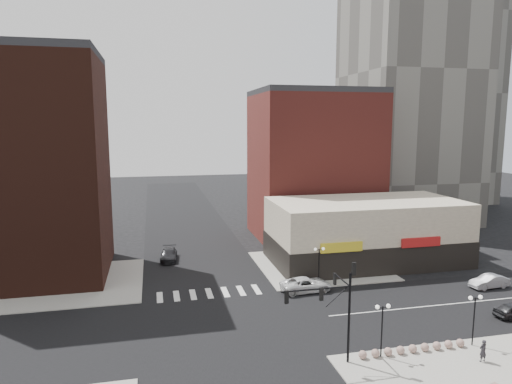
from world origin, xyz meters
name	(u,v)px	position (x,y,z in m)	size (l,w,h in m)	color
ground	(222,327)	(0.00, 0.00, 0.00)	(240.00, 240.00, 0.00)	black
road_ew	(222,327)	(0.00, 0.00, 0.01)	(200.00, 14.00, 0.02)	black
road_ns	(222,327)	(0.00, 0.00, 0.01)	(14.00, 200.00, 0.02)	black
sidewalk_nw	(74,283)	(-14.50, 14.50, 0.06)	(15.00, 15.00, 0.12)	gray
sidewalk_ne	(319,265)	(14.50, 14.50, 0.06)	(15.00, 15.00, 0.12)	gray
building_nw	(31,170)	(-19.00, 18.50, 12.50)	(16.00, 15.00, 25.00)	#331710
building_ne_midrise	(313,167)	(19.00, 29.50, 11.00)	(18.00, 15.00, 22.00)	maroon
tower_far	(449,18)	(60.00, 56.00, 41.00)	(18.00, 18.00, 82.00)	#47443F
building_ne_row	(366,236)	(21.00, 15.00, 3.30)	(24.20, 12.20, 8.00)	beige
traffic_signal	(335,299)	(7.24, -7.83, 4.96)	(5.59, 3.09, 7.77)	black
street_lamp_se_a	(382,317)	(11.00, -8.00, 3.29)	(1.22, 0.32, 4.16)	black
street_lamp_se_b	(475,307)	(19.00, -8.00, 3.29)	(1.22, 0.32, 4.16)	black
street_lamp_ne	(319,256)	(12.00, 8.00, 3.29)	(1.22, 0.32, 4.16)	black
bollard_row	(413,349)	(13.70, -8.00, 0.44)	(9.03, 0.63, 0.63)	gray
white_suv	(306,285)	(10.02, 6.50, 0.76)	(2.53, 5.50, 1.53)	silver
silver_sedan	(489,281)	(29.77, 3.08, 0.71)	(1.51, 4.33, 1.43)	#95959A
dark_sedan_north	(169,255)	(-3.78, 21.18, 0.73)	(2.06, 5.06, 1.47)	black
pedestrian	(483,351)	(18.01, -10.37, 0.97)	(0.62, 0.41, 1.71)	#252328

